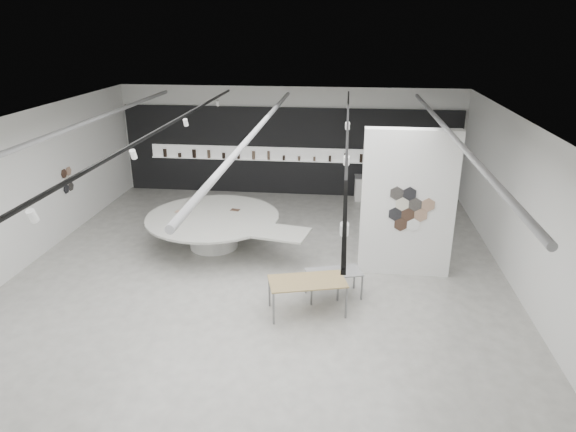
# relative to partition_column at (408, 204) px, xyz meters

# --- Properties ---
(room) EXTENTS (12.02, 14.02, 3.82)m
(room) POSITION_rel_partition_column_xyz_m (-3.59, -1.00, 0.27)
(room) COLOR #B0AEA6
(room) RESTS_ON ground
(back_wall_display) EXTENTS (11.80, 0.27, 3.10)m
(back_wall_display) POSITION_rel_partition_column_xyz_m (-3.58, 5.94, -0.26)
(back_wall_display) COLOR black
(back_wall_display) RESTS_ON ground
(partition_column) EXTENTS (2.20, 0.38, 3.60)m
(partition_column) POSITION_rel_partition_column_xyz_m (0.00, 0.00, 0.00)
(partition_column) COLOR white
(partition_column) RESTS_ON ground
(display_island) EXTENTS (4.90, 4.28, 0.93)m
(display_island) POSITION_rel_partition_column_xyz_m (-4.98, 0.94, -1.20)
(display_island) COLOR white
(display_island) RESTS_ON ground
(sample_table_wood) EXTENTS (1.77, 1.20, 0.76)m
(sample_table_wood) POSITION_rel_partition_column_xyz_m (-2.21, -2.16, -1.10)
(sample_table_wood) COLOR #9E8451
(sample_table_wood) RESTS_ON ground
(sample_table_stone) EXTENTS (1.35, 0.96, 0.63)m
(sample_table_stone) POSITION_rel_partition_column_xyz_m (-1.67, -1.43, -1.22)
(sample_table_stone) COLOR gray
(sample_table_stone) RESTS_ON ground
(kitchen_counter) EXTENTS (1.51, 0.64, 1.17)m
(kitchen_counter) POSITION_rel_partition_column_xyz_m (-0.42, 5.55, -1.38)
(kitchen_counter) COLOR white
(kitchen_counter) RESTS_ON ground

